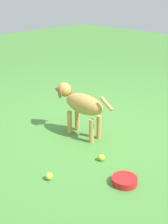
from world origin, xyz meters
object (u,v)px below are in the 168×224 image
(tennis_ball_0, at_px, (101,157))
(tennis_ball_2, at_px, (98,108))
(dog, at_px, (81,104))
(water_bowl, at_px, (125,181))
(tennis_ball_1, at_px, (49,176))

(tennis_ball_0, relative_size, tennis_ball_2, 1.00)
(tennis_ball_2, bearing_deg, dog, -153.46)
(dog, relative_size, tennis_ball_0, 12.51)
(tennis_ball_0, distance_m, water_bowl, 0.41)
(tennis_ball_1, relative_size, tennis_ball_2, 1.00)
(dog, xyz_separation_m, tennis_ball_0, (-0.27, -0.53, -0.34))
(dog, bearing_deg, tennis_ball_2, -64.94)
(tennis_ball_1, distance_m, water_bowl, 0.65)
(dog, height_order, tennis_ball_0, dog)
(tennis_ball_0, bearing_deg, dog, 63.58)
(tennis_ball_1, height_order, tennis_ball_2, same)
(dog, bearing_deg, tennis_ball_1, 115.11)
(tennis_ball_1, relative_size, water_bowl, 0.30)
(tennis_ball_2, relative_size, water_bowl, 0.30)
(dog, height_order, water_bowl, dog)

